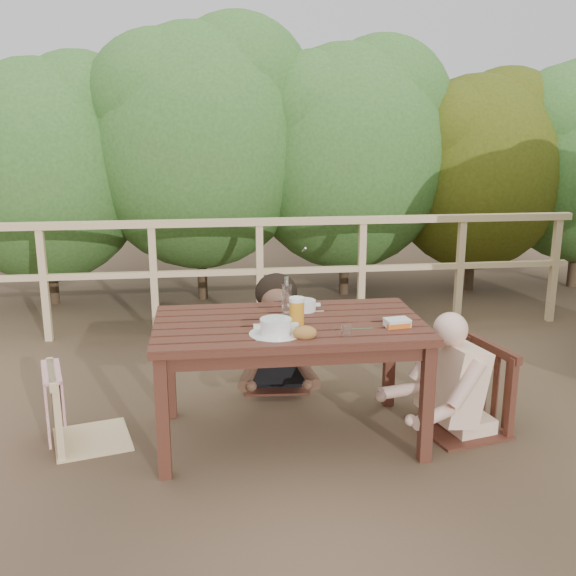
{
  "coord_description": "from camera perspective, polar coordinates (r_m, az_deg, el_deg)",
  "views": [
    {
      "loc": [
        -0.46,
        -3.56,
        1.84
      ],
      "look_at": [
        0.0,
        0.05,
        0.9
      ],
      "focal_mm": 41.39,
      "sensor_mm": 36.0,
      "label": 1
    }
  ],
  "objects": [
    {
      "name": "chair_right",
      "position": [
        4.07,
        14.82,
        -5.41
      ],
      "size": [
        0.58,
        0.58,
        0.98
      ],
      "primitive_type": "cube",
      "rotation": [
        0.0,
        0.0,
        -1.34
      ],
      "color": "#401F16",
      "rests_on": "ground"
    },
    {
      "name": "ground",
      "position": [
        4.03,
        0.09,
        -12.66
      ],
      "size": [
        60.0,
        60.0,
        0.0
      ],
      "primitive_type": "plane",
      "color": "brown",
      "rests_on": "ground"
    },
    {
      "name": "woman",
      "position": [
        4.58,
        -1.11,
        -0.76
      ],
      "size": [
        0.55,
        0.66,
        1.27
      ],
      "primitive_type": null,
      "rotation": [
        0.0,
        0.0,
        3.08
      ],
      "color": "black",
      "rests_on": "ground"
    },
    {
      "name": "bottle",
      "position": [
        3.87,
        -0.12,
        -0.76
      ],
      "size": [
        0.06,
        0.06,
        0.24
      ],
      "primitive_type": "cylinder",
      "color": "white",
      "rests_on": "table"
    },
    {
      "name": "hedge_row",
      "position": [
        6.82,
        0.02,
        14.97
      ],
      "size": [
        6.6,
        1.6,
        3.8
      ],
      "primitive_type": null,
      "color": "#315823",
      "rests_on": "ground"
    },
    {
      "name": "chair_left",
      "position": [
        3.98,
        -16.9,
        -6.75
      ],
      "size": [
        0.53,
        0.53,
        0.88
      ],
      "primitive_type": "cube",
      "rotation": [
        0.0,
        0.0,
        1.82
      ],
      "color": "#D3B17E",
      "rests_on": "ground"
    },
    {
      "name": "butter_tub",
      "position": [
        3.71,
        9.35,
        -3.07
      ],
      "size": [
        0.15,
        0.12,
        0.06
      ],
      "primitive_type": "cube",
      "rotation": [
        0.0,
        0.0,
        0.15
      ],
      "color": "silver",
      "rests_on": "table"
    },
    {
      "name": "tumbler",
      "position": [
        3.52,
        5.05,
        -3.8
      ],
      "size": [
        0.06,
        0.06,
        0.07
      ],
      "primitive_type": "cylinder",
      "color": "white",
      "rests_on": "table"
    },
    {
      "name": "beer_glass",
      "position": [
        3.69,
        0.76,
        -2.08
      ],
      "size": [
        0.09,
        0.09,
        0.17
      ],
      "primitive_type": "cylinder",
      "color": "orange",
      "rests_on": "table"
    },
    {
      "name": "soup_near",
      "position": [
        3.54,
        -1.05,
        -3.41
      ],
      "size": [
        0.29,
        0.29,
        0.1
      ],
      "primitive_type": "cylinder",
      "color": "silver",
      "rests_on": "table"
    },
    {
      "name": "chair_far",
      "position": [
        4.61,
        -1.07,
        -2.98
      ],
      "size": [
        0.48,
        0.48,
        0.91
      ],
      "primitive_type": "cube",
      "rotation": [
        0.0,
        0.0,
        -0.06
      ],
      "color": "#401F16",
      "rests_on": "ground"
    },
    {
      "name": "railing",
      "position": [
        5.74,
        -2.44,
        1.0
      ],
      "size": [
        5.6,
        0.1,
        1.01
      ],
      "primitive_type": "cube",
      "color": "#D3B17E",
      "rests_on": "ground"
    },
    {
      "name": "soup_far",
      "position": [
        3.96,
        1.38,
        -1.6
      ],
      "size": [
        0.24,
        0.24,
        0.08
      ],
      "primitive_type": "cylinder",
      "color": "white",
      "rests_on": "table"
    },
    {
      "name": "table",
      "position": [
        3.89,
        0.09,
        -8.04
      ],
      "size": [
        1.52,
        0.86,
        0.7
      ],
      "primitive_type": "cube",
      "color": "#401F16",
      "rests_on": "ground"
    },
    {
      "name": "diner_right",
      "position": [
        4.04,
        15.33,
        -3.69
      ],
      "size": [
        0.71,
        0.62,
        1.23
      ],
      "primitive_type": null,
      "rotation": [
        0.0,
        0.0,
        1.8
      ],
      "color": "beige",
      "rests_on": "ground"
    },
    {
      "name": "bread_roll",
      "position": [
        3.49,
        1.45,
        -3.89
      ],
      "size": [
        0.13,
        0.1,
        0.08
      ],
      "primitive_type": "ellipsoid",
      "color": "#AC6839",
      "rests_on": "table"
    }
  ]
}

